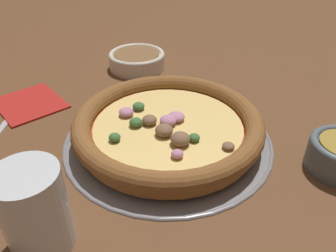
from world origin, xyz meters
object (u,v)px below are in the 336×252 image
bowl_far (137,59)px  drinking_cup (35,210)px  pizza (168,125)px  pizza_tray (168,138)px  napkin (29,103)px

bowl_far → drinking_cup: drinking_cup is taller
pizza → drinking_cup: bearing=-55.0°
pizza_tray → napkin: same height
pizza_tray → bowl_far: 0.33m
bowl_far → napkin: 0.29m
drinking_cup → napkin: 0.38m
pizza_tray → napkin: (-0.22, -0.24, 0.00)m
napkin → bowl_far: bearing=111.8°
pizza_tray → drinking_cup: 0.27m
pizza_tray → pizza: pizza is taller
bowl_far → drinking_cup: (0.48, -0.25, 0.03)m
napkin → pizza_tray: bearing=47.6°
drinking_cup → napkin: bearing=-177.2°
pizza_tray → napkin: bearing=-132.4°
bowl_far → napkin: (0.11, -0.27, -0.02)m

